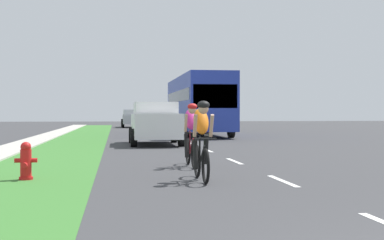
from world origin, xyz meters
The scene contains 10 objects.
ground_plane centered at (0.00, 20.00, 0.00)m, with size 120.00×120.00×0.00m, color #38383A.
grass_verge centered at (-5.05, 20.00, 0.00)m, with size 2.73×70.00×0.01m, color #38722D.
sidewalk_concrete centered at (-7.10, 20.00, 0.00)m, with size 1.36×70.00×0.10m, color #B2ADA3.
lane_markings_center centered at (0.00, 24.00, 0.00)m, with size 0.12×53.49×0.01m.
fire_hydrant_red centered at (-5.05, 7.69, 0.37)m, with size 0.44×0.38×0.76m.
cyclist_lead centered at (-1.59, 7.00, 0.81)m, with size 0.42×1.72×1.58m.
cyclist_trailing centered at (-1.40, 9.81, 0.81)m, with size 0.42×1.72×1.58m.
suv_white centered at (-1.61, 19.20, 0.95)m, with size 2.15×4.70×1.79m.
bus_blue centered at (1.66, 28.51, 1.98)m, with size 2.78×11.60×3.48m.
pickup_silver centered at (-1.66, 46.04, 0.83)m, with size 2.22×5.10×1.64m.
Camera 1 is at (-3.26, -3.32, 1.35)m, focal length 49.69 mm.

